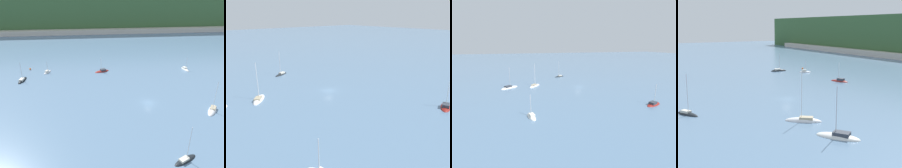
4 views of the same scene
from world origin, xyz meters
TOP-DOWN VIEW (x-y plane):
  - ground_plane at (0.00, 0.00)m, footprint 600.00×600.00m
  - sailboat_0 at (30.50, -6.62)m, footprint 8.33×6.90m
  - sailboat_2 at (-38.92, 30.80)m, footprint 3.59×5.26m
  - sailboat_3 at (2.05, -26.76)m, footprint 6.77×4.56m
  - sailboat_4 at (-14.18, 29.63)m, footprint 7.19×4.61m
  - sailboat_5 at (-47.80, 22.71)m, footprint 3.17×7.24m
  - sailboat_6 at (19.28, -6.85)m, footprint 6.59×7.51m
  - mooring_buoy_0 at (-47.54, 34.97)m, footprint 0.81×0.81m

SIDE VIEW (x-z plane):
  - ground_plane at x=0.00m, z-range 0.00..0.00m
  - sailboat_6 at x=19.28m, z-range -5.51..5.69m
  - sailboat_5 at x=-47.80m, z-range -4.19..4.37m
  - sailboat_0 at x=30.50m, z-range -4.90..5.11m
  - sailboat_2 at x=-38.92m, z-range -2.69..2.94m
  - sailboat_3 at x=2.05m, z-range -4.83..5.08m
  - sailboat_4 at x=-14.18m, z-range -3.52..3.80m
  - mooring_buoy_0 at x=-47.54m, z-range 0.00..0.81m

